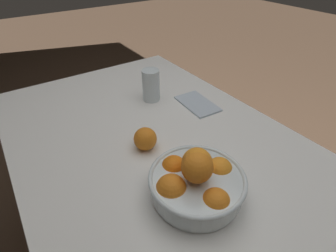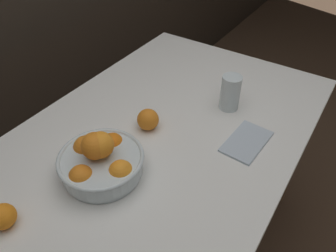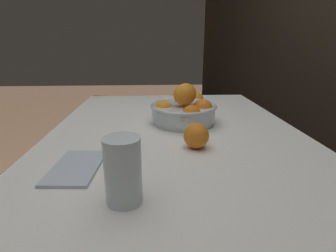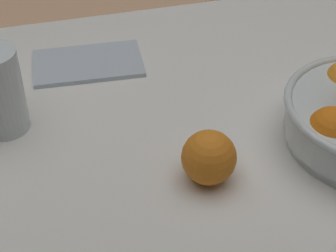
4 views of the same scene
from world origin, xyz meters
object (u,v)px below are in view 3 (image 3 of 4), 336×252
Objects in this scene: fruit_bowl at (184,110)px; juice_glass at (123,174)px; orange_loose_front at (196,100)px; orange_loose_near_bowl at (196,136)px.

fruit_bowl is 1.89× the size of juice_glass.
orange_loose_front is (-0.27, 0.09, -0.02)m from fruit_bowl.
fruit_bowl reaches higher than orange_loose_front.
orange_loose_front is at bearing 161.24° from juice_glass.
orange_loose_near_bowl is at bearing 145.23° from juice_glass.
juice_glass is (0.51, -0.18, 0.01)m from fruit_bowl.
juice_glass is at bearing -18.93° from fruit_bowl.
fruit_bowl is 3.35× the size of orange_loose_near_bowl.
orange_loose_near_bowl is at bearing 1.96° from fruit_bowl.
orange_loose_near_bowl is (-0.27, 0.18, -0.02)m from juice_glass.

